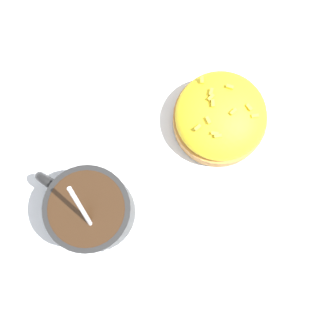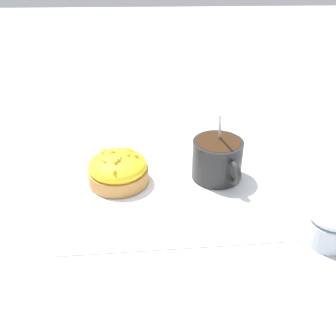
# 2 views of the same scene
# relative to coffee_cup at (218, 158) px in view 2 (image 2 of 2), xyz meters

# --- Properties ---
(ground_plane) EXTENTS (3.00, 3.00, 0.00)m
(ground_plane) POSITION_rel_coffee_cup_xyz_m (0.08, 0.01, -0.04)
(ground_plane) COLOR #B2B2B7
(paper_napkin) EXTENTS (0.34, 0.33, 0.00)m
(paper_napkin) POSITION_rel_coffee_cup_xyz_m (0.08, 0.01, -0.04)
(paper_napkin) COLOR white
(paper_napkin) RESTS_ON ground_plane
(coffee_cup) EXTENTS (0.08, 0.10, 0.12)m
(coffee_cup) POSITION_rel_coffee_cup_xyz_m (0.00, 0.00, 0.00)
(coffee_cup) COLOR black
(coffee_cup) RESTS_ON paper_napkin
(frosted_pastry) EXTENTS (0.10, 0.10, 0.05)m
(frosted_pastry) POSITION_rel_coffee_cup_xyz_m (0.16, 0.01, -0.01)
(frosted_pastry) COLOR #C18442
(frosted_pastry) RESTS_ON paper_napkin
(sugar_bowl) EXTENTS (0.06, 0.06, 0.05)m
(sugar_bowl) POSITION_rel_coffee_cup_xyz_m (-0.13, 0.15, -0.01)
(sugar_bowl) COLOR silver
(sugar_bowl) RESTS_ON ground_plane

